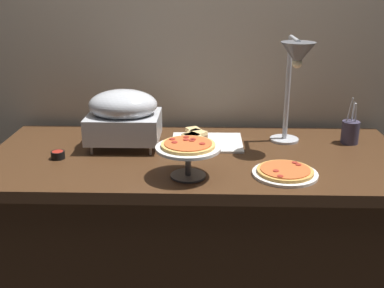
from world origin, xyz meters
TOP-DOWN VIEW (x-y plane):
  - back_wall at (0.00, 0.50)m, footprint 4.40×0.04m
  - buffet_table at (0.00, 0.00)m, footprint 1.90×0.84m
  - chafing_dish at (-0.34, 0.10)m, footprint 0.34×0.27m
  - heat_lamp at (0.43, 0.06)m, footprint 0.15×0.33m
  - pizza_plate_front at (0.36, -0.23)m, footprint 0.27×0.27m
  - pizza_plate_center at (-0.03, -0.26)m, footprint 0.26×0.26m
  - sandwich_platter at (0.01, 0.15)m, footprint 0.34×0.28m
  - sauce_cup_near at (-0.62, -0.07)m, footprint 0.06×0.06m
  - utensil_holder at (0.74, 0.18)m, footprint 0.08×0.08m

SIDE VIEW (x-z plane):
  - buffet_table at x=0.00m, z-range 0.01..0.77m
  - pizza_plate_front at x=0.36m, z-range 0.76..0.79m
  - sauce_cup_near at x=-0.62m, z-range 0.76..0.80m
  - sandwich_platter at x=0.01m, z-range 0.75..0.81m
  - utensil_holder at x=0.74m, z-range 0.70..0.93m
  - pizza_plate_center at x=-0.03m, z-range 0.80..0.95m
  - chafing_dish at x=-0.34m, z-range 0.78..1.05m
  - heat_lamp at x=0.43m, z-range 0.90..1.42m
  - back_wall at x=0.00m, z-range 0.00..2.40m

